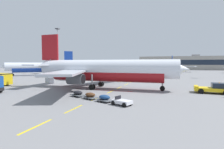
% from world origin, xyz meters
% --- Properties ---
extents(ground, '(400.00, 400.00, 0.00)m').
position_xyz_m(ground, '(40.00, 40.00, 0.00)').
color(ground, slate).
extents(apron_paint_markings, '(8.00, 94.46, 0.01)m').
position_xyz_m(apron_paint_markings, '(18.00, 36.76, 0.00)').
color(apron_paint_markings, yellow).
rests_on(apron_paint_markings, ground).
extents(airliner_foreground, '(34.69, 34.63, 12.20)m').
position_xyz_m(airliner_foreground, '(14.87, 24.55, 3.95)').
color(airliner_foreground, silver).
rests_on(airliner_foreground, ground).
extents(pushback_tug, '(6.17, 3.50, 2.08)m').
position_xyz_m(pushback_tug, '(36.29, 24.81, 0.90)').
color(pushback_tug, yellow).
rests_on(pushback_tug, ground).
extents(airliner_mid_left, '(30.55, 30.80, 10.79)m').
position_xyz_m(airliner_mid_left, '(28.66, 108.79, 3.49)').
color(airliner_mid_left, silver).
rests_on(airliner_mid_left, ground).
extents(airliner_far_center, '(26.80, 27.85, 11.40)m').
position_xyz_m(airliner_far_center, '(-27.83, 56.08, 3.69)').
color(airliner_far_center, silver).
rests_on(airliner_far_center, ground).
extents(ground_power_truck, '(4.33, 7.40, 3.14)m').
position_xyz_m(ground_power_truck, '(-1.72, 40.61, 1.65)').
color(ground_power_truck, black).
rests_on(ground_power_truck, ground).
extents(baggage_train, '(11.26, 5.86, 1.14)m').
position_xyz_m(baggage_train, '(18.71, 12.47, 0.53)').
color(baggage_train, silver).
rests_on(baggage_train, ground).
extents(uld_cargo_container, '(1.84, 1.81, 1.60)m').
position_xyz_m(uld_cargo_container, '(-1.90, 28.27, 0.80)').
color(uld_cargo_container, '#B7BCC6').
rests_on(uld_cargo_container, ground).
extents(apron_light_mast_near, '(1.80, 1.80, 23.51)m').
position_xyz_m(apron_light_mast_near, '(-27.21, 67.86, 14.72)').
color(apron_light_mast_near, slate).
rests_on(apron_light_mast_near, ground).
extents(terminal_satellite, '(72.59, 21.20, 13.05)m').
position_xyz_m(terminal_satellite, '(38.12, 157.73, 5.75)').
color(terminal_satellite, '#9E998E').
rests_on(terminal_satellite, ground).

